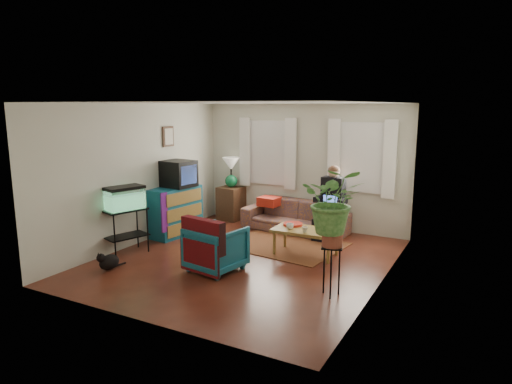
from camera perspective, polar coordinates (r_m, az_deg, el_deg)
The scene contains 31 objects.
floor at distance 7.75m, azimuth -1.41°, elevation -8.51°, with size 4.50×5.00×0.01m, color #4F2B14.
ceiling at distance 7.32m, azimuth -1.50°, elevation 11.09°, with size 4.50×5.00×0.01m, color white.
wall_back at distance 9.65m, azimuth 5.90°, elevation 3.22°, with size 4.50×0.01×2.60m, color silver.
wall_front at distance 5.44m, azimuth -14.58°, elevation -2.97°, with size 4.50×0.01×2.60m, color silver.
wall_left at distance 8.74m, azimuth -14.40°, elevation 2.16°, with size 0.01×5.00×2.60m, color silver.
wall_right at distance 6.63m, azimuth 15.72°, elevation -0.59°, with size 0.01×5.00×2.60m, color silver.
window_left at distance 9.93m, azimuth 1.59°, elevation 4.94°, with size 1.08×0.04×1.38m, color white.
window_right at distance 9.21m, azimuth 13.11°, elevation 4.20°, with size 1.08×0.04×1.38m, color white.
curtains_left at distance 9.86m, azimuth 1.38°, elevation 4.90°, with size 1.36×0.06×1.50m, color white.
curtains_right at distance 9.13m, azimuth 12.98°, elevation 4.16°, with size 1.36×0.06×1.50m, color white.
picture_frame at distance 9.29m, azimuth -10.88°, elevation 6.83°, with size 0.04×0.32×0.40m, color #3D2616.
area_rug at distance 8.56m, azimuth 3.64°, elevation -6.59°, with size 2.00×1.60×0.01m, color brown.
sofa at distance 9.39m, azimuth 4.91°, elevation -2.42°, with size 2.15×0.85×0.84m, color brown.
seated_person at distance 9.02m, azimuth 9.31°, elevation -1.64°, with size 0.54×0.66×1.28m, color black, non-canonical shape.
side_table at distance 10.37m, azimuth -3.09°, elevation -1.41°, with size 0.51×0.51×0.75m, color #3C2716.
table_lamp at distance 10.25m, azimuth -3.13°, elevation 2.38°, with size 0.38×0.38×0.68m, color white, non-canonical shape.
dresser at distance 9.23m, azimuth -10.14°, elevation -2.37°, with size 0.54×1.08×0.97m, color #12566D.
crt_tv at distance 9.16m, azimuth -9.72°, elevation 2.28°, with size 0.59×0.54×0.52m, color black.
aquarium_stand at distance 8.29m, azimuth -15.88°, elevation -4.77°, with size 0.40×0.71×0.79m, color black.
aquarium at distance 8.15m, azimuth -16.10°, elevation -0.68°, with size 0.35×0.65×0.42m, color #7FD899.
black_cat at distance 7.62m, azimuth -17.89°, elevation -8.15°, with size 0.24×0.37×0.31m, color black.
armchair at distance 7.22m, azimuth -5.01°, elevation -6.73°, with size 0.77×0.72×0.79m, color #115668.
serape_throw at distance 6.96m, azimuth -6.73°, elevation -6.01°, with size 0.79×0.18×0.65m, color #9E0A0A.
coffee_table at distance 7.98m, azimuth 6.20°, elevation -6.26°, with size 1.11×0.61×0.46m, color brown.
cup_a at distance 7.90m, azimuth 4.26°, elevation -4.29°, with size 0.13×0.13×0.10m, color white.
cup_b at distance 7.72m, azimuth 6.11°, elevation -4.70°, with size 0.10×0.10×0.10m, color beige.
bowl at distance 7.90m, azimuth 8.57°, elevation -4.55°, with size 0.22×0.22×0.05m, color white.
snack_tray at distance 8.15m, azimuth 4.62°, elevation -4.03°, with size 0.34×0.34×0.04m, color #B21414.
birdcage at distance 7.61m, azimuth 8.57°, elevation -4.09°, with size 0.18×0.18×0.32m, color #115B6B, non-canonical shape.
plant_stand at distance 6.35m, azimuth 9.40°, elevation -9.72°, with size 0.30×0.30×0.70m, color black.
potted_plant at distance 6.11m, azimuth 9.64°, elevation -2.35°, with size 0.80×0.69×0.89m, color #599947.
Camera 1 is at (3.61, -6.36, 2.56)m, focal length 32.00 mm.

